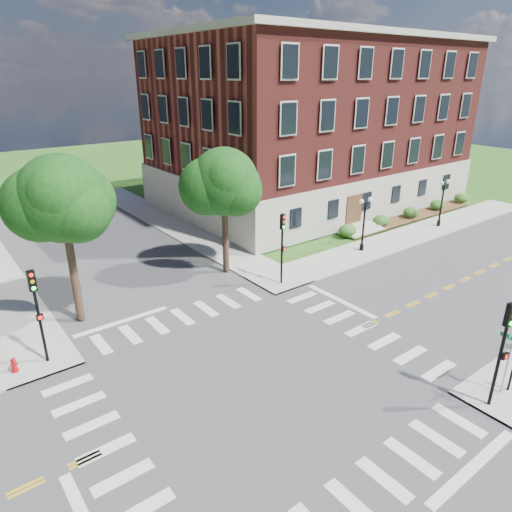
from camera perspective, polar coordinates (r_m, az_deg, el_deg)
ground at (r=21.93m, az=0.25°, el=-14.99°), size 160.00×160.00×0.00m
road_ew at (r=21.93m, az=0.25°, el=-14.98°), size 90.00×12.00×0.01m
road_ns at (r=21.93m, az=0.25°, el=-14.98°), size 12.00×90.00×0.01m
sidewalk_ne at (r=41.34m, az=4.15°, el=3.33°), size 34.00×34.00×0.12m
crosswalk_east at (r=26.21m, az=12.97°, el=-8.88°), size 2.20×10.20×0.02m
stop_bar_east at (r=28.97m, az=10.52°, el=-5.55°), size 0.40×5.50×0.00m
main_building at (r=50.17m, az=6.94°, el=16.19°), size 30.60×22.40×16.50m
shrub_row at (r=46.97m, az=18.69°, el=4.41°), size 18.00×2.00×1.30m
tree_c at (r=25.66m, az=-23.11°, el=6.55°), size 4.62×4.62×9.37m
tree_d at (r=30.57m, az=-4.01°, el=9.17°), size 4.55×4.55×8.66m
traffic_signal_se at (r=20.99m, az=28.55°, el=-9.44°), size 0.37×0.42×4.80m
traffic_signal_ne at (r=29.43m, az=3.30°, el=2.02°), size 0.37×0.43×4.80m
traffic_signal_nw at (r=23.53m, az=-25.73°, el=-5.54°), size 0.34×0.39×4.80m
twin_lamp_west at (r=36.42m, az=13.34°, el=4.28°), size 1.36×0.36×4.23m
twin_lamp_east at (r=44.72m, az=22.24°, el=6.47°), size 1.36×0.36×4.23m
street_sign_pole at (r=22.40m, az=29.25°, el=-10.20°), size 1.10×1.10×3.10m
push_button_post at (r=23.47m, az=29.29°, el=-13.09°), size 0.14×0.21×1.20m
fire_hydrant at (r=24.68m, az=-27.99°, el=-11.97°), size 0.35×0.35×0.75m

